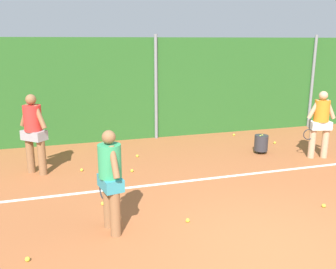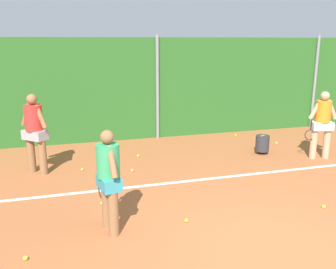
{
  "view_description": "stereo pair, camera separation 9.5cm",
  "coord_description": "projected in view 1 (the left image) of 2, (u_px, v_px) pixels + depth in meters",
  "views": [
    {
      "loc": [
        -2.85,
        -4.04,
        2.95
      ],
      "look_at": [
        -0.7,
        3.1,
        1.04
      ],
      "focal_mm": 39.42,
      "sensor_mm": 36.0,
      "label": 1
    },
    {
      "loc": [
        -2.76,
        -4.06,
        2.95
      ],
      "look_at": [
        -0.7,
        3.1,
        1.04
      ],
      "focal_mm": 39.42,
      "sensor_mm": 36.0,
      "label": 2
    }
  ],
  "objects": [
    {
      "name": "ground_plane",
      "position": [
        219.0,
        197.0,
        7.15
      ],
      "size": [
        29.58,
        29.58,
        0.0
      ],
      "primitive_type": "plane",
      "color": "#A85B33"
    },
    {
      "name": "tennis_ball_2",
      "position": [
        188.0,
        220.0,
        6.15
      ],
      "size": [
        0.07,
        0.07,
        0.07
      ],
      "primitive_type": "sphere",
      "color": "#CCDB33",
      "rests_on": "ground_plane"
    },
    {
      "name": "fence_post_center",
      "position": [
        156.0,
        88.0,
        11.08
      ],
      "size": [
        0.1,
        0.1,
        3.13
      ],
      "primitive_type": "cylinder",
      "color": "gray",
      "rests_on": "ground_plane"
    },
    {
      "name": "ball_hopper",
      "position": [
        261.0,
        143.0,
        9.84
      ],
      "size": [
        0.36,
        0.36,
        0.51
      ],
      "color": "#2D2D33",
      "rests_on": "ground_plane"
    },
    {
      "name": "player_midcourt",
      "position": [
        321.0,
        121.0,
        9.32
      ],
      "size": [
        0.79,
        0.42,
        1.73
      ],
      "rotation": [
        0.0,
        0.0,
        2.88
      ],
      "color": "tan",
      "rests_on": "ground_plane"
    },
    {
      "name": "hedge_fence_backdrop",
      "position": [
        155.0,
        89.0,
        11.26
      ],
      "size": [
        19.23,
        0.25,
        3.04
      ],
      "primitive_type": "cube",
      "color": "#286023",
      "rests_on": "ground_plane"
    },
    {
      "name": "tennis_ball_9",
      "position": [
        324.0,
        206.0,
        6.7
      ],
      "size": [
        0.07,
        0.07,
        0.07
      ],
      "primitive_type": "sphere",
      "color": "#CCDB33",
      "rests_on": "ground_plane"
    },
    {
      "name": "tennis_ball_3",
      "position": [
        82.0,
        170.0,
        8.55
      ],
      "size": [
        0.07,
        0.07,
        0.07
      ],
      "primitive_type": "sphere",
      "color": "#CCDB33",
      "rests_on": "ground_plane"
    },
    {
      "name": "tennis_ball_5",
      "position": [
        132.0,
        171.0,
        8.5
      ],
      "size": [
        0.07,
        0.07,
        0.07
      ],
      "primitive_type": "sphere",
      "color": "#CCDB33",
      "rests_on": "ground_plane"
    },
    {
      "name": "court_baseline_paint",
      "position": [
        200.0,
        179.0,
        8.04
      ],
      "size": [
        14.05,
        0.1,
        0.01
      ],
      "primitive_type": "cube",
      "color": "white",
      "rests_on": "ground_plane"
    },
    {
      "name": "tennis_ball_4",
      "position": [
        275.0,
        143.0,
        10.81
      ],
      "size": [
        0.07,
        0.07,
        0.07
      ],
      "primitive_type": "sphere",
      "color": "#CCDB33",
      "rests_on": "ground_plane"
    },
    {
      "name": "player_foreground_near",
      "position": [
        110.0,
        176.0,
        5.66
      ],
      "size": [
        0.37,
        0.75,
        1.65
      ],
      "rotation": [
        0.0,
        0.0,
        1.76
      ],
      "color": "#8C603D",
      "rests_on": "ground_plane"
    },
    {
      "name": "tennis_ball_8",
      "position": [
        27.0,
        259.0,
        5.07
      ],
      "size": [
        0.07,
        0.07,
        0.07
      ],
      "primitive_type": "sphere",
      "color": "#CCDB33",
      "rests_on": "ground_plane"
    },
    {
      "name": "tennis_ball_10",
      "position": [
        103.0,
        204.0,
        6.79
      ],
      "size": [
        0.07,
        0.07,
        0.07
      ],
      "primitive_type": "sphere",
      "color": "#CCDB33",
      "rests_on": "ground_plane"
    },
    {
      "name": "fence_post_right",
      "position": [
        312.0,
        82.0,
        12.63
      ],
      "size": [
        0.1,
        0.1,
        3.13
      ],
      "primitive_type": "cylinder",
      "color": "gray",
      "rests_on": "ground_plane"
    },
    {
      "name": "tennis_ball_6",
      "position": [
        234.0,
        135.0,
        11.72
      ],
      "size": [
        0.07,
        0.07,
        0.07
      ],
      "primitive_type": "sphere",
      "color": "#CCDB33",
      "rests_on": "ground_plane"
    },
    {
      "name": "player_backcourt_far",
      "position": [
        34.0,
        130.0,
        8.17
      ],
      "size": [
        0.6,
        0.59,
        1.82
      ],
      "rotation": [
        0.0,
        0.0,
        5.53
      ],
      "color": "#8C603D",
      "rests_on": "ground_plane"
    },
    {
      "name": "tennis_ball_1",
      "position": [
        137.0,
        156.0,
        9.58
      ],
      "size": [
        0.07,
        0.07,
        0.07
      ],
      "primitive_type": "sphere",
      "color": "#CCDB33",
      "rests_on": "ground_plane"
    }
  ]
}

